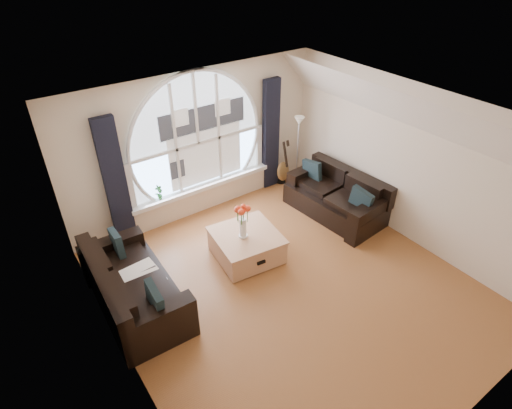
% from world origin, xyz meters
% --- Properties ---
extents(ground, '(5.00, 5.50, 0.01)m').
position_xyz_m(ground, '(0.00, 0.00, 0.00)').
color(ground, brown).
rests_on(ground, ground).
extents(ceiling, '(5.00, 5.50, 0.01)m').
position_xyz_m(ceiling, '(0.00, 0.00, 2.70)').
color(ceiling, silver).
rests_on(ceiling, ground).
extents(wall_back, '(5.00, 0.01, 2.70)m').
position_xyz_m(wall_back, '(0.00, 2.75, 1.35)').
color(wall_back, beige).
rests_on(wall_back, ground).
extents(wall_front, '(5.00, 0.01, 2.70)m').
position_xyz_m(wall_front, '(0.00, -2.75, 1.35)').
color(wall_front, beige).
rests_on(wall_front, ground).
extents(wall_left, '(0.01, 5.50, 2.70)m').
position_xyz_m(wall_left, '(-2.50, 0.00, 1.35)').
color(wall_left, beige).
rests_on(wall_left, ground).
extents(wall_right, '(0.01, 5.50, 2.70)m').
position_xyz_m(wall_right, '(2.50, 0.00, 1.35)').
color(wall_right, beige).
rests_on(wall_right, ground).
extents(attic_slope, '(0.92, 5.50, 0.72)m').
position_xyz_m(attic_slope, '(2.20, 0.00, 2.35)').
color(attic_slope, silver).
rests_on(attic_slope, ground).
extents(arched_window, '(2.60, 0.06, 2.15)m').
position_xyz_m(arched_window, '(0.00, 2.72, 1.62)').
color(arched_window, silver).
rests_on(arched_window, wall_back).
extents(window_sill, '(2.90, 0.22, 0.08)m').
position_xyz_m(window_sill, '(0.00, 2.65, 0.51)').
color(window_sill, white).
rests_on(window_sill, wall_back).
extents(window_frame, '(2.76, 0.08, 2.15)m').
position_xyz_m(window_frame, '(0.00, 2.69, 1.62)').
color(window_frame, white).
rests_on(window_frame, wall_back).
extents(neighbor_house, '(1.70, 0.02, 1.50)m').
position_xyz_m(neighbor_house, '(0.15, 2.71, 1.50)').
color(neighbor_house, silver).
rests_on(neighbor_house, wall_back).
extents(curtain_left, '(0.35, 0.12, 2.30)m').
position_xyz_m(curtain_left, '(-1.60, 2.63, 1.15)').
color(curtain_left, black).
rests_on(curtain_left, ground).
extents(curtain_right, '(0.35, 0.12, 2.30)m').
position_xyz_m(curtain_right, '(1.60, 2.63, 1.15)').
color(curtain_right, black).
rests_on(curtain_right, ground).
extents(sofa_left, '(1.06, 2.00, 0.87)m').
position_xyz_m(sofa_left, '(-2.05, 1.01, 0.40)').
color(sofa_left, black).
rests_on(sofa_left, ground).
extents(sofa_right, '(1.10, 1.95, 0.83)m').
position_xyz_m(sofa_right, '(1.96, 1.05, 0.40)').
color(sofa_right, black).
rests_on(sofa_right, ground).
extents(coffee_chest, '(1.15, 1.15, 0.50)m').
position_xyz_m(coffee_chest, '(-0.13, 0.99, 0.25)').
color(coffee_chest, tan).
rests_on(coffee_chest, ground).
extents(throw_blanket, '(0.59, 0.59, 0.10)m').
position_xyz_m(throw_blanket, '(-1.95, 0.98, 0.50)').
color(throw_blanket, silver).
rests_on(throw_blanket, sofa_left).
extents(vase_flowers, '(0.24, 0.24, 0.70)m').
position_xyz_m(vase_flowers, '(-0.21, 0.97, 0.85)').
color(vase_flowers, white).
rests_on(vase_flowers, coffee_chest).
extents(floor_lamp, '(0.24, 0.24, 1.60)m').
position_xyz_m(floor_lamp, '(1.96, 2.20, 0.80)').
color(floor_lamp, '#B2B2B2').
rests_on(floor_lamp, ground).
extents(guitar, '(0.40, 0.31, 1.06)m').
position_xyz_m(guitar, '(1.85, 2.50, 0.53)').
color(guitar, olive).
rests_on(guitar, ground).
extents(potted_plant, '(0.18, 0.15, 0.29)m').
position_xyz_m(potted_plant, '(-0.88, 2.65, 0.69)').
color(potted_plant, '#1E6023').
rests_on(potted_plant, window_sill).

